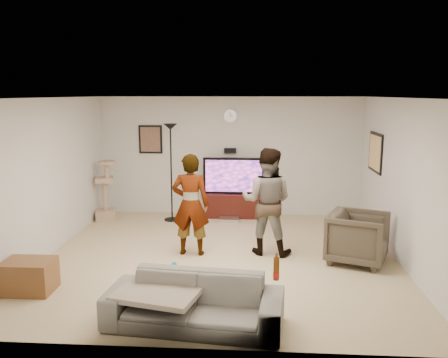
# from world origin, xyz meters

# --- Properties ---
(floor) EXTENTS (5.50, 5.50, 0.02)m
(floor) POSITION_xyz_m (0.00, 0.00, -0.01)
(floor) COLOR tan
(floor) RESTS_ON ground
(ceiling) EXTENTS (5.50, 5.50, 0.02)m
(ceiling) POSITION_xyz_m (0.00, 0.00, 2.51)
(ceiling) COLOR white
(ceiling) RESTS_ON wall_back
(wall_back) EXTENTS (5.50, 0.04, 2.50)m
(wall_back) POSITION_xyz_m (0.00, 2.75, 1.25)
(wall_back) COLOR silver
(wall_back) RESTS_ON floor
(wall_front) EXTENTS (5.50, 0.04, 2.50)m
(wall_front) POSITION_xyz_m (0.00, -2.75, 1.25)
(wall_front) COLOR silver
(wall_front) RESTS_ON floor
(wall_left) EXTENTS (0.04, 5.50, 2.50)m
(wall_left) POSITION_xyz_m (-2.75, 0.00, 1.25)
(wall_left) COLOR silver
(wall_left) RESTS_ON floor
(wall_right) EXTENTS (0.04, 5.50, 2.50)m
(wall_right) POSITION_xyz_m (2.75, 0.00, 1.25)
(wall_right) COLOR silver
(wall_right) RESTS_ON floor
(wall_clock) EXTENTS (0.26, 0.04, 0.26)m
(wall_clock) POSITION_xyz_m (0.00, 2.72, 2.10)
(wall_clock) COLOR silver
(wall_clock) RESTS_ON wall_back
(wall_speaker) EXTENTS (0.25, 0.10, 0.10)m
(wall_speaker) POSITION_xyz_m (0.00, 2.69, 1.38)
(wall_speaker) COLOR black
(wall_speaker) RESTS_ON wall_back
(picture_back) EXTENTS (0.42, 0.03, 0.52)m
(picture_back) POSITION_xyz_m (-1.70, 2.73, 1.60)
(picture_back) COLOR brown
(picture_back) RESTS_ON wall_back
(picture_right) EXTENTS (0.03, 0.78, 0.62)m
(picture_right) POSITION_xyz_m (2.73, 1.60, 1.50)
(picture_right) COLOR #F5B878
(picture_right) RESTS_ON wall_right
(tv_stand) EXTENTS (1.20, 0.45, 0.50)m
(tv_stand) POSITION_xyz_m (0.09, 2.50, 0.25)
(tv_stand) COLOR #340F0B
(tv_stand) RESTS_ON floor
(console_box) EXTENTS (0.40, 0.30, 0.07)m
(console_box) POSITION_xyz_m (0.01, 2.11, 0.04)
(console_box) COLOR silver
(console_box) RESTS_ON floor
(tv) EXTENTS (1.27, 0.08, 0.75)m
(tv) POSITION_xyz_m (0.09, 2.50, 0.88)
(tv) COLOR black
(tv) RESTS_ON tv_stand
(tv_screen) EXTENTS (1.17, 0.01, 0.66)m
(tv_screen) POSITION_xyz_m (0.09, 2.46, 0.88)
(tv_screen) COLOR #EA44AD
(tv_screen) RESTS_ON tv
(floor_lamp) EXTENTS (0.32, 0.32, 1.97)m
(floor_lamp) POSITION_xyz_m (-1.16, 2.13, 0.99)
(floor_lamp) COLOR black
(floor_lamp) RESTS_ON floor
(cat_tree) EXTENTS (0.49, 0.49, 1.23)m
(cat_tree) POSITION_xyz_m (-2.53, 2.09, 0.62)
(cat_tree) COLOR tan
(cat_tree) RESTS_ON floor
(person_left) EXTENTS (0.61, 0.41, 1.64)m
(person_left) POSITION_xyz_m (-0.49, 0.11, 0.82)
(person_left) COLOR #9B9B9B
(person_left) RESTS_ON floor
(person_right) EXTENTS (0.95, 0.81, 1.72)m
(person_right) POSITION_xyz_m (0.73, 0.25, 0.86)
(person_right) COLOR #416893
(person_right) RESTS_ON floor
(sofa) EXTENTS (2.03, 0.97, 0.57)m
(sofa) POSITION_xyz_m (-0.12, -2.27, 0.29)
(sofa) COLOR slate
(sofa) RESTS_ON floor
(throw_blanket) EXTENTS (1.04, 0.89, 0.06)m
(throw_blanket) POSITION_xyz_m (-0.52, -2.27, 0.39)
(throw_blanket) COLOR tan
(throw_blanket) RESTS_ON sofa
(beer_bottle) EXTENTS (0.06, 0.06, 0.25)m
(beer_bottle) POSITION_xyz_m (0.78, -2.27, 0.70)
(beer_bottle) COLOR #5A2A06
(beer_bottle) RESTS_ON sofa
(armchair) EXTENTS (1.11, 1.10, 0.78)m
(armchair) POSITION_xyz_m (2.12, -0.10, 0.39)
(armchair) COLOR #41392D
(armchair) RESTS_ON floor
(side_table) EXTENTS (0.65, 0.49, 0.43)m
(side_table) POSITION_xyz_m (-2.40, -1.50, 0.21)
(side_table) COLOR brown
(side_table) RESTS_ON floor
(toy_ball) EXTENTS (0.08, 0.08, 0.08)m
(toy_ball) POSITION_xyz_m (-0.66, -0.51, 0.04)
(toy_ball) COLOR #0579AA
(toy_ball) RESTS_ON floor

